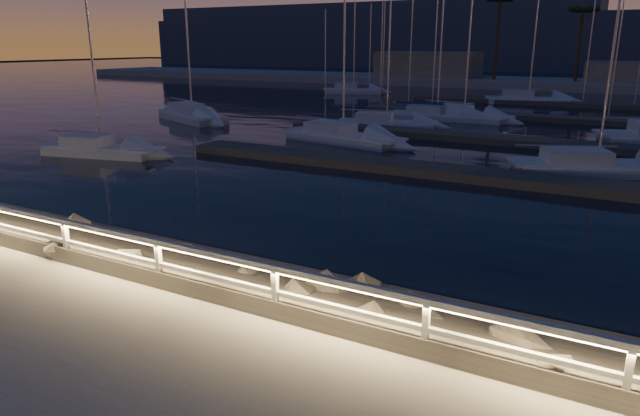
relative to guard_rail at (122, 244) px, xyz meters
The scene contains 18 objects.
ground 0.78m from the guard_rail, ahead, with size 400.00×400.00×0.00m, color #ADA69C.
harbor_water 31.27m from the guard_rail, 89.87° to the left, with size 400.00×440.00×0.60m.
guard_rail is the anchor object (origin of this frame).
riprap 6.78m from the guard_rail, 12.07° to the left, with size 31.73×3.18×1.46m.
floating_docks 32.52m from the guard_rail, 89.88° to the left, with size 22.00×36.00×0.40m.
far_shore 74.05m from the guard_rail, 90.04° to the left, with size 160.00×14.00×5.20m.
palm_left 73.04m from the guard_rail, 96.29° to the left, with size 3.00×3.00×11.20m.
palm_center 73.47m from the guard_rail, 88.38° to the left, with size 3.00×3.00×9.70m.
distant_hills 135.56m from the guard_rail, 99.37° to the left, with size 230.00×37.50×18.00m.
sailboat_a 32.19m from the guard_rail, 128.73° to the left, with size 7.95×5.05×13.27m.
sailboat_b 19.15m from the guard_rail, 141.28° to the left, with size 6.84×3.30×11.25m.
sailboat_c 21.35m from the guard_rail, 67.35° to the left, with size 7.81×5.00×12.93m.
sailboat_f 29.03m from the guard_rail, 101.19° to the left, with size 7.08×3.70×11.63m.
sailboat_g 22.63m from the guard_rail, 104.55° to the left, with size 8.06×3.81×13.20m.
sailboat_j 35.49m from the guard_rail, 93.42° to the left, with size 7.60×3.74×12.49m.
sailboat_k 34.86m from the guard_rail, 96.62° to the left, with size 7.52×2.87×12.46m.
sailboat_m 56.87m from the guard_rail, 110.72° to the left, with size 7.23×4.21×11.98m.
sailboat_n 51.01m from the guard_rail, 90.07° to the left, with size 8.49×4.37×13.94m.
Camera 1 is at (9.61, -8.35, 5.08)m, focal length 32.00 mm.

